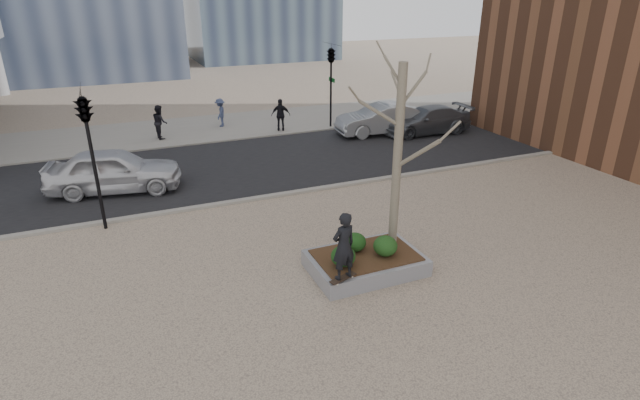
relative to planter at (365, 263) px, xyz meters
name	(u,v)px	position (x,y,z in m)	size (l,w,h in m)	color
ground	(332,278)	(-1.00, 0.00, -0.23)	(120.00, 120.00, 0.00)	tan
street	(238,166)	(-1.00, 10.00, -0.21)	(60.00, 8.00, 0.02)	black
far_sidewalk	(207,128)	(-1.00, 17.00, -0.21)	(60.00, 6.00, 0.02)	gray
planter	(365,263)	(0.00, 0.00, 0.00)	(3.00, 2.00, 0.45)	gray
planter_mulch	(366,255)	(0.00, 0.00, 0.25)	(2.70, 1.70, 0.04)	#382314
sycamore_tree	(399,129)	(1.00, 0.30, 3.56)	(2.80, 2.80, 6.60)	gray
shrub_left	(343,256)	(-0.82, -0.28, 0.54)	(0.64, 0.64, 0.55)	#123510
shrub_middle	(355,242)	(-0.17, 0.32, 0.52)	(0.61, 0.61, 0.51)	#193912
shrub_right	(385,246)	(0.46, -0.23, 0.54)	(0.65, 0.65, 0.55)	#133D17
skateboard	(343,279)	(-1.10, -0.87, 0.26)	(0.78, 0.20, 0.07)	black
skateboarder	(344,246)	(-1.10, -0.87, 1.18)	(0.64, 0.42, 1.76)	black
police_car	(114,170)	(-6.01, 8.89, 0.62)	(1.95, 4.85, 1.65)	silver
car_silver	(382,119)	(7.34, 12.12, 0.59)	(1.68, 4.82, 1.59)	gray
car_third	(426,120)	(9.59, 11.31, 0.50)	(1.98, 4.88, 1.42)	#4E525A
pedestrian_a	(160,122)	(-3.54, 15.80, 0.66)	(0.83, 0.65, 1.71)	black
pedestrian_b	(220,113)	(-0.16, 17.00, 0.58)	(1.01, 0.58, 1.56)	#384466
pedestrian_c	(281,115)	(2.64, 14.80, 0.66)	(1.01, 0.42, 1.73)	black
traffic_light_near	(94,162)	(-6.50, 5.60, 2.02)	(0.60, 2.48, 4.50)	black
traffic_light_far	(331,86)	(5.50, 14.60, 2.02)	(0.60, 2.48, 4.50)	black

